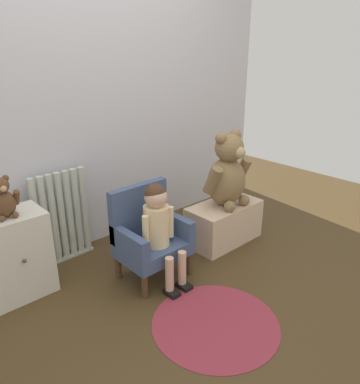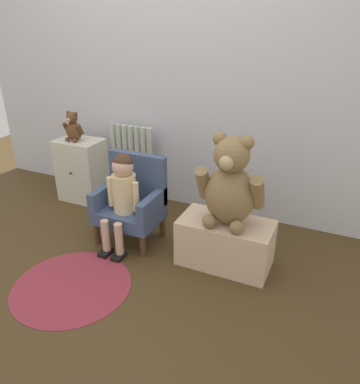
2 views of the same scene
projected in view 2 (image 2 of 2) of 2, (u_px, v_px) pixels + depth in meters
name	position (u px, v px, depth m)	size (l,w,h in m)	color
ground_plane	(84.00, 277.00, 2.44)	(6.00, 6.00, 0.00)	#45331A
back_wall	(168.00, 64.00, 2.98)	(3.80, 0.05, 2.40)	silver
radiator	(132.00, 164.00, 3.37)	(0.43, 0.05, 0.69)	beige
small_dresser	(82.00, 170.00, 3.39)	(0.40, 0.31, 0.56)	beige
child_armchair	(132.00, 201.00, 2.77)	(0.46, 0.36, 0.64)	#3F5075
child_figure	(122.00, 189.00, 2.62)	(0.25, 0.35, 0.70)	beige
low_bench	(225.00, 243.00, 2.52)	(0.62, 0.32, 0.33)	beige
large_teddy_bear	(230.00, 186.00, 2.33)	(0.43, 0.31, 0.60)	olive
small_teddy_bear	(73.00, 128.00, 3.21)	(0.19, 0.13, 0.26)	brown
floor_rug	(72.00, 286.00, 2.36)	(0.75, 0.75, 0.01)	maroon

